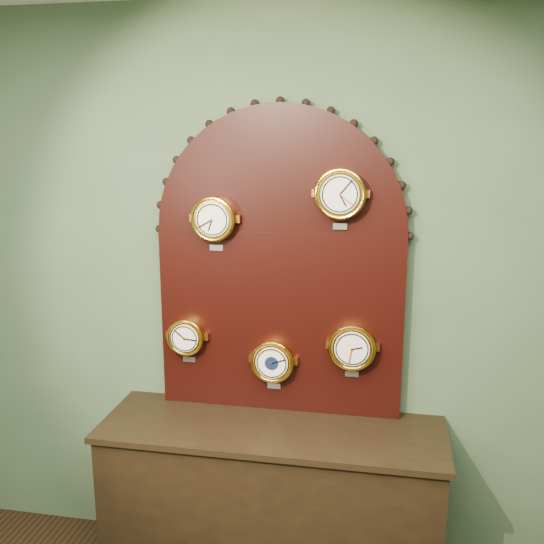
% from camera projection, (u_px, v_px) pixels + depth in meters
% --- Properties ---
extents(wall_back, '(4.00, 0.00, 4.00)m').
position_uv_depth(wall_back, '(281.00, 296.00, 3.02)').
color(wall_back, '#40583C').
rests_on(wall_back, ground).
extents(shop_counter, '(1.60, 0.50, 0.80)m').
position_uv_depth(shop_counter, '(271.00, 507.00, 2.99)').
color(shop_counter, black).
rests_on(shop_counter, ground_plane).
extents(display_board, '(1.26, 0.06, 1.53)m').
position_uv_depth(display_board, '(280.00, 254.00, 2.93)').
color(display_board, black).
rests_on(display_board, shop_counter).
extents(roman_clock, '(0.22, 0.08, 0.27)m').
position_uv_depth(roman_clock, '(214.00, 219.00, 2.88)').
color(roman_clock, gold).
rests_on(roman_clock, display_board).
extents(arabic_clock, '(0.23, 0.08, 0.28)m').
position_uv_depth(arabic_clock, '(340.00, 194.00, 2.74)').
color(arabic_clock, gold).
rests_on(arabic_clock, display_board).
extents(hygrometer, '(0.19, 0.08, 0.24)m').
position_uv_depth(hygrometer, '(186.00, 337.00, 3.04)').
color(hygrometer, gold).
rests_on(hygrometer, display_board).
extents(barometer, '(0.21, 0.08, 0.26)m').
position_uv_depth(barometer, '(273.00, 361.00, 2.98)').
color(barometer, gold).
rests_on(barometer, display_board).
extents(tide_clock, '(0.23, 0.08, 0.28)m').
position_uv_depth(tide_clock, '(352.00, 347.00, 2.89)').
color(tide_clock, gold).
rests_on(tide_clock, display_board).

